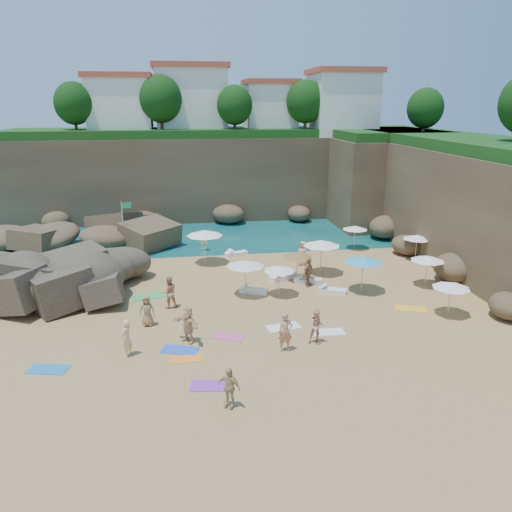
{
  "coord_description": "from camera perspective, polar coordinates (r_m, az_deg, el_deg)",
  "views": [
    {
      "loc": [
        -2.57,
        -26.68,
        11.25
      ],
      "look_at": [
        2.0,
        3.0,
        2.0
      ],
      "focal_mm": 35.0,
      "sensor_mm": 36.0,
      "label": 1
    }
  ],
  "objects": [
    {
      "name": "parasol_5",
      "position": [
        29.9,
        -1.23,
        -0.85
      ],
      "size": [
        2.33,
        2.33,
        2.21
      ],
      "color": "silver",
      "rests_on": "ground"
    },
    {
      "name": "parasol_10",
      "position": [
        31.13,
        12.17,
        -0.36
      ],
      "size": [
        2.42,
        2.42,
        2.29
      ],
      "color": "silver",
      "rests_on": "ground"
    },
    {
      "name": "towel_9",
      "position": [
        25.37,
        -3.18,
        -9.19
      ],
      "size": [
        1.77,
        1.38,
        0.03
      ],
      "primitive_type": "cube",
      "rotation": [
        0.0,
        0.0,
        -0.43
      ],
      "color": "#D2518C",
      "rests_on": "ground"
    },
    {
      "name": "lounger_3",
      "position": [
        30.84,
        -0.24,
        -4.01
      ],
      "size": [
        1.79,
        1.24,
        0.27
      ],
      "primitive_type": "cube",
      "rotation": [
        0.0,
        0.0,
        -0.43
      ],
      "color": "white",
      "rests_on": "ground"
    },
    {
      "name": "marina_masts",
      "position": [
        58.95,
        -22.55,
        7.78
      ],
      "size": [
        3.1,
        0.1,
        6.0
      ],
      "color": "white",
      "rests_on": "ground"
    },
    {
      "name": "cliff_right",
      "position": [
        41.48,
        22.87,
        5.71
      ],
      "size": [
        8.0,
        30.0,
        8.0
      ],
      "primitive_type": "cube",
      "color": "brown",
      "rests_on": "ground"
    },
    {
      "name": "person_lie_5",
      "position": [
        24.79,
        6.94,
        -9.18
      ],
      "size": [
        0.91,
        1.73,
        0.64
      ],
      "primitive_type": "imported",
      "rotation": [
        0.0,
        0.0,
        -0.06
      ],
      "color": "#E19E80",
      "rests_on": "ground"
    },
    {
      "name": "cliff_back",
      "position": [
        52.38,
        -3.71,
        9.13
      ],
      "size": [
        44.0,
        8.0,
        8.0
      ],
      "primitive_type": "cube",
      "color": "brown",
      "rests_on": "ground"
    },
    {
      "name": "lounger_4",
      "position": [
        31.21,
        8.74,
        -3.95
      ],
      "size": [
        1.8,
        1.24,
        0.27
      ],
      "primitive_type": "cube",
      "rotation": [
        0.0,
        0.0,
        -0.43
      ],
      "color": "white",
      "rests_on": "ground"
    },
    {
      "name": "towel_13",
      "position": [
        26.07,
        8.27,
        -8.6
      ],
      "size": [
        1.67,
        0.87,
        0.03
      ],
      "primitive_type": "cube",
      "rotation": [
        0.0,
        0.0,
        -0.03
      ],
      "color": "white",
      "rests_on": "ground"
    },
    {
      "name": "flag_pole",
      "position": [
        40.36,
        -14.82,
        4.06
      ],
      "size": [
        0.77,
        0.19,
        3.95
      ],
      "color": "silver",
      "rests_on": "ground"
    },
    {
      "name": "parasol_0",
      "position": [
        36.05,
        -5.9,
        2.64
      ],
      "size": [
        2.64,
        2.64,
        2.5
      ],
      "color": "silver",
      "rests_on": "ground"
    },
    {
      "name": "parasol_9",
      "position": [
        29.99,
        2.64,
        -1.44
      ],
      "size": [
        1.97,
        1.97,
        1.87
      ],
      "color": "silver",
      "rests_on": "ground"
    },
    {
      "name": "lounger_5",
      "position": [
        33.22,
        3.12,
        -2.41
      ],
      "size": [
        2.12,
        1.55,
        0.32
      ],
      "primitive_type": "cube",
      "rotation": [
        0.0,
        0.0,
        0.49
      ],
      "color": "white",
      "rests_on": "ground"
    },
    {
      "name": "towel_8",
      "position": [
        24.36,
        -8.69,
        -10.55
      ],
      "size": [
        1.91,
        1.37,
        0.03
      ],
      "primitive_type": "cube",
      "rotation": [
        0.0,
        0.0,
        -0.33
      ],
      "color": "blue",
      "rests_on": "ground"
    },
    {
      "name": "clifftop_trees",
      "position": [
        46.78,
        0.29,
        17.13
      ],
      "size": [
        35.6,
        23.82,
        4.4
      ],
      "color": "#11380F",
      "rests_on": "ground"
    },
    {
      "name": "parasol_1",
      "position": [
        33.91,
        7.51,
        1.48
      ],
      "size": [
        2.53,
        2.53,
        2.39
      ],
      "color": "silver",
      "rests_on": "ground"
    },
    {
      "name": "towel_6",
      "position": [
        21.45,
        -5.05,
        -14.54
      ],
      "size": [
        1.89,
        1.11,
        0.03
      ],
      "primitive_type": "cube",
      "rotation": [
        0.0,
        0.0,
        -0.12
      ],
      "color": "purple",
      "rests_on": "ground"
    },
    {
      "name": "lounger_0",
      "position": [
        38.32,
        -2.27,
        0.25
      ],
      "size": [
        1.86,
        1.21,
        0.28
      ],
      "primitive_type": "cube",
      "rotation": [
        0.0,
        0.0,
        0.39
      ],
      "color": "white",
      "rests_on": "ground"
    },
    {
      "name": "parasol_4",
      "position": [
        38.59,
        17.94,
        2.07
      ],
      "size": [
        2.05,
        2.05,
        1.94
      ],
      "color": "silver",
      "rests_on": "ground"
    },
    {
      "name": "rock_promontory",
      "position": [
        44.93,
        -19.28,
        1.64
      ],
      "size": [
        12.0,
        7.0,
        2.0
      ],
      "primitive_type": null,
      "color": "brown",
      "rests_on": "ground"
    },
    {
      "name": "towel_11",
      "position": [
        30.98,
        -12.17,
        -4.55
      ],
      "size": [
        2.12,
        1.43,
        0.03
      ],
      "primitive_type": "cube",
      "rotation": [
        0.0,
        0.0,
        0.26
      ],
      "color": "green",
      "rests_on": "ground"
    },
    {
      "name": "person_stand_1",
      "position": [
        28.84,
        -9.92,
        -4.1
      ],
      "size": [
        1.05,
        0.89,
        1.88
      ],
      "primitive_type": "imported",
      "rotation": [
        0.0,
        0.0,
        3.36
      ],
      "color": "tan",
      "rests_on": "ground"
    },
    {
      "name": "person_lie_1",
      "position": [
        20.05,
        -3.08,
        -16.34
      ],
      "size": [
        1.74,
        1.91,
        0.4
      ],
      "primitive_type": "imported",
      "rotation": [
        0.0,
        0.0,
        -0.61
      ],
      "color": "tan",
      "rests_on": "ground"
    },
    {
      "name": "parasol_11",
      "position": [
        29.1,
        21.42,
        -3.13
      ],
      "size": [
        2.03,
        2.03,
        1.92
      ],
      "color": "silver",
      "rests_on": "ground"
    },
    {
      "name": "person_stand_4",
      "position": [
        35.96,
        5.35,
        0.31
      ],
      "size": [
        0.87,
        1.0,
        1.8
      ],
      "primitive_type": "imported",
      "rotation": [
        0.0,
        0.0,
        -1.01
      ],
      "color": "tan",
      "rests_on": "ground"
    },
    {
      "name": "person_stand_2",
      "position": [
        39.7,
        -6.08,
        1.66
      ],
      "size": [
        0.99,
        0.86,
        1.46
      ],
      "primitive_type": "imported",
      "rotation": [
        0.0,
        0.0,
        2.52
      ],
      "color": "#D9B67B",
      "rests_on": "ground"
    },
    {
      "name": "parasol_2",
      "position": [
        40.49,
        11.25,
        3.2
      ],
      "size": [
        2.0,
        2.0,
        1.89
      ],
      "color": "silver",
      "rests_on": "ground"
    },
    {
      "name": "person_lie_2",
      "position": [
        27.06,
        -12.26,
        -7.35
      ],
      "size": [
        0.96,
        1.71,
        0.44
      ],
      "primitive_type": "imported",
      "rotation": [
        0.0,
        0.0,
        -0.09
      ],
      "color": "#927149",
      "rests_on": "ground"
    },
    {
      "name": "person_lie_4",
      "position": [
        24.01,
        3.35,
        -10.25
      ],
      "size": [
        0.76,
        1.88,
        0.44
      ],
      "primitive_type": "imported",
      "rotation": [
        0.0,
        0.0,
        0.05
      ],
      "color": "#B07A58",
      "rests_on": "ground"
    },
    {
      "name": "lounger_2",
      "position": [
        32.68,
        5.97,
        -2.84
      ],
      "size": [
        1.91,
        0.86,
        0.29
      ],
      "primitive_type": "cube",
      "rotation": [
        0.0,
        0.0,
        -0.14
      ],
      "color": "silver",
      "rests_on": "ground"
    },
    {
      "name": "parasol_6",
      "position": [
        32.52,
        4.75,
        0.17
      ],
      "size": [
        2.07,
        2.07,
        1.96
      ],
      "color": "silver",
      "rests_on": "ground"
    },
    {
      "name": "towel_2",
      "position": [
        23.55,
        -7.9,
        -11.56
      ],
      "size": [
        1.56,
        0.82,
        0.03
      ],
      "primitive_type": "cube",
      "rotation": [
        0.0,
        0.0,
        0.03
      ],
      "color": "orange",
      "rests_on": "ground"
    },
    {
      "name": "cliff_corner",
      "position": [
        51.13,
        14.0,
        8.47
      ],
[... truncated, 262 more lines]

